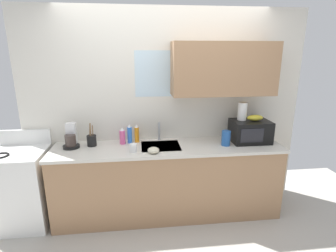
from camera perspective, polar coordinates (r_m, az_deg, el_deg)
The scene contains 15 objects.
kitchen_wall_assembly at distance 3.37m, azimuth 1.91°, elevation 5.10°, with size 3.50×0.42×2.50m.
counter_unit at distance 3.36m, azimuth -0.03°, elevation -11.44°, with size 2.73×0.63×0.90m.
sink_faucet at distance 3.36m, azimuth -1.94°, elevation -1.15°, with size 0.03×0.03×0.23m, color #B2B5BA.
stove_range at distance 3.61m, azimuth -28.70°, elevation -11.48°, with size 0.60×0.60×1.08m.
microwave at distance 3.45m, azimuth 17.16°, elevation -1.07°, with size 0.46×0.35×0.27m.
banana_bunch at distance 3.43m, azimuth 18.15°, elevation 1.68°, with size 0.20×0.11×0.07m, color gold.
paper_towel_roll at distance 3.40m, azimuth 15.61°, elevation 3.07°, with size 0.11×0.11×0.22m, color white.
coffee_maker at distance 3.33m, azimuth -20.00°, elevation -2.52°, with size 0.19×0.21×0.28m.
dish_soap_bottle_orange at distance 3.31m, azimuth -6.70°, elevation -1.70°, with size 0.06×0.06×0.22m.
dish_soap_bottle_blue at distance 3.29m, azimuth -8.19°, elevation -1.75°, with size 0.06×0.06×0.24m.
dish_soap_bottle_pink at distance 3.28m, azimuth -9.72°, elevation -2.20°, with size 0.07×0.07×0.20m.
cereal_canister at distance 3.26m, azimuth 12.29°, elevation -2.56°, with size 0.10×0.10×0.18m, color #2659A5.
mug_white at distance 3.02m, azimuth -7.40°, elevation -4.67°, with size 0.08×0.08×0.10m, color white.
utensil_crock at distance 3.30m, azimuth -16.01°, elevation -2.93°, with size 0.11×0.11×0.28m.
small_bowl at distance 2.97m, azimuth -3.14°, elevation -5.21°, with size 0.13×0.13×0.07m, color beige.
Camera 1 is at (-0.35, -2.97, 2.00)m, focal length 28.50 mm.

